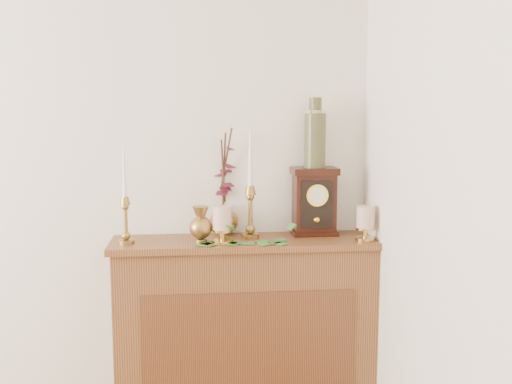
{
  "coord_description": "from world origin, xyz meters",
  "views": [
    {
      "loc": [
        1.17,
        -0.61,
        1.53
      ],
      "look_at": [
        1.44,
        2.05,
        1.16
      ],
      "focal_mm": 42.0,
      "sensor_mm": 36.0,
      "label": 1
    }
  ],
  "objects": [
    {
      "name": "ginger_jar",
      "position": [
        1.31,
        2.25,
        1.16
      ],
      "size": [
        0.21,
        0.22,
        0.51
      ],
      "rotation": [
        0.0,
        0.0,
        0.11
      ],
      "color": "#A47A41",
      "rests_on": "console_shelf"
    },
    {
      "name": "candlestick_center",
      "position": [
        1.42,
        2.12,
        1.09
      ],
      "size": [
        0.08,
        0.08,
        0.5
      ],
      "rotation": [
        0.0,
        0.0,
        -0.01
      ],
      "color": "#A47A41",
      "rests_on": "console_shelf"
    },
    {
      "name": "candlestick_left",
      "position": [
        0.86,
        2.05,
        1.07
      ],
      "size": [
        0.07,
        0.07,
        0.44
      ],
      "rotation": [
        0.0,
        0.0,
        -0.06
      ],
      "color": "#A47A41",
      "rests_on": "console_shelf"
    },
    {
      "name": "pillar_candle_right",
      "position": [
        1.94,
        2.0,
        1.02
      ],
      "size": [
        0.09,
        0.09,
        0.17
      ],
      "rotation": [
        0.0,
        0.0,
        -0.01
      ],
      "color": "#BA8A41",
      "rests_on": "console_shelf"
    },
    {
      "name": "bud_vase",
      "position": [
        1.19,
        2.03,
        1.01
      ],
      "size": [
        0.1,
        0.1,
        0.17
      ],
      "rotation": [
        0.0,
        0.0,
        -0.32
      ],
      "color": "#A47A41",
      "rests_on": "console_shelf"
    },
    {
      "name": "console_shelf",
      "position": [
        1.4,
        2.1,
        0.44
      ],
      "size": [
        1.24,
        0.34,
        0.93
      ],
      "color": "brown",
      "rests_on": "ground"
    },
    {
      "name": "mantel_clock",
      "position": [
        1.74,
        2.17,
        1.09
      ],
      "size": [
        0.22,
        0.16,
        0.32
      ],
      "rotation": [
        0.0,
        0.0,
        0.01
      ],
      "color": "black",
      "rests_on": "console_shelf"
    },
    {
      "name": "ceramic_vase",
      "position": [
        1.74,
        2.17,
        1.4
      ],
      "size": [
        0.1,
        0.1,
        0.33
      ],
      "rotation": [
        0.0,
        0.0,
        0.01
      ],
      "color": "#193223",
      "rests_on": "mantel_clock"
    },
    {
      "name": "ivy_garland",
      "position": [
        1.38,
        2.03,
        0.94
      ],
      "size": [
        0.48,
        0.21,
        0.09
      ],
      "rotation": [
        0.0,
        0.0,
        0.37
      ],
      "color": "#3B702A",
      "rests_on": "console_shelf"
    },
    {
      "name": "pillar_candle_left",
      "position": [
        1.29,
        2.01,
        1.03
      ],
      "size": [
        0.09,
        0.09,
        0.18
      ],
      "rotation": [
        0.0,
        0.0,
        -0.06
      ],
      "color": "#BA8A41",
      "rests_on": "console_shelf"
    }
  ]
}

